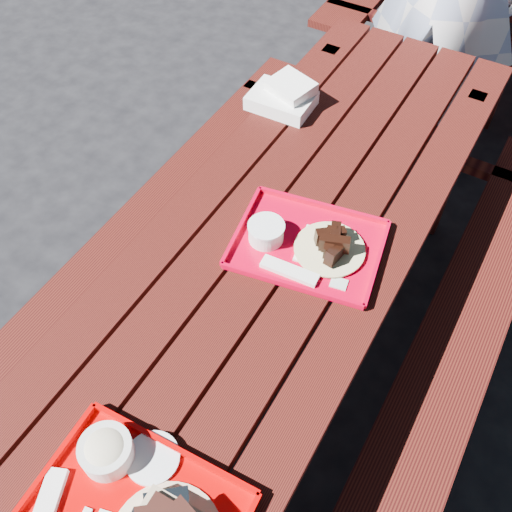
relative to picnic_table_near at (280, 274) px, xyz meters
name	(u,v)px	position (x,y,z in m)	size (l,w,h in m)	color
ground	(275,357)	(0.00, 0.00, -0.56)	(60.00, 60.00, 0.00)	black
picnic_table_near	(280,274)	(0.00, 0.00, 0.00)	(1.41, 2.40, 0.75)	#45140D
near_tray	(134,508)	(0.10, -0.83, 0.22)	(0.46, 0.38, 0.14)	#C30202
far_tray	(305,244)	(0.08, -0.01, 0.21)	(0.47, 0.39, 0.07)	red
white_cloth	(284,97)	(-0.29, 0.54, 0.23)	(0.23, 0.20, 0.09)	white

